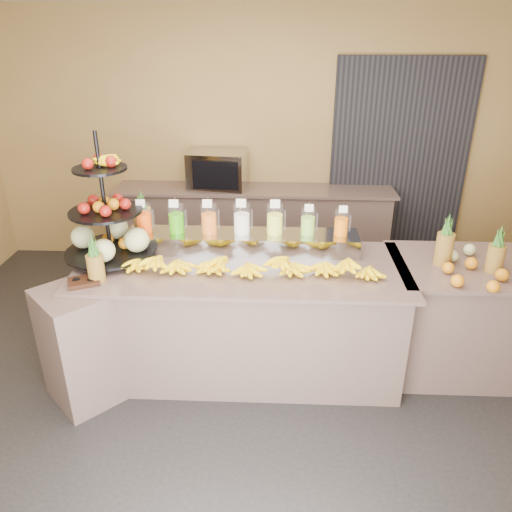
# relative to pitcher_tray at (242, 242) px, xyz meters

# --- Properties ---
(ground) EXTENTS (6.00, 6.00, 0.00)m
(ground) POSITION_rel_pitcher_tray_xyz_m (0.02, -0.58, -1.01)
(ground) COLOR black
(ground) RESTS_ON ground
(room_envelope) EXTENTS (6.04, 5.02, 2.82)m
(room_envelope) POSITION_rel_pitcher_tray_xyz_m (0.21, 0.21, 0.87)
(room_envelope) COLOR olive
(room_envelope) RESTS_ON ground
(buffet_counter) EXTENTS (2.75, 1.25, 0.93)m
(buffet_counter) POSITION_rel_pitcher_tray_xyz_m (-0.10, -0.32, -0.54)
(buffet_counter) COLOR gray
(buffet_counter) RESTS_ON ground
(right_counter) EXTENTS (1.08, 0.88, 0.93)m
(right_counter) POSITION_rel_pitcher_tray_xyz_m (1.72, -0.18, -0.54)
(right_counter) COLOR gray
(right_counter) RESTS_ON ground
(back_ledge) EXTENTS (3.10, 0.55, 0.93)m
(back_ledge) POSITION_rel_pitcher_tray_xyz_m (0.02, 1.67, -0.54)
(back_ledge) COLOR gray
(back_ledge) RESTS_ON ground
(pitcher_tray) EXTENTS (1.85, 0.30, 0.15)m
(pitcher_tray) POSITION_rel_pitcher_tray_xyz_m (0.00, 0.00, 0.00)
(pitcher_tray) COLOR gray
(pitcher_tray) RESTS_ON buffet_counter
(juice_pitcher_orange_a) EXTENTS (0.12, 0.13, 0.30)m
(juice_pitcher_orange_a) POSITION_rel_pitcher_tray_xyz_m (-0.78, -0.00, 0.18)
(juice_pitcher_orange_a) COLOR silver
(juice_pitcher_orange_a) RESTS_ON pitcher_tray
(juice_pitcher_green) EXTENTS (0.12, 0.13, 0.30)m
(juice_pitcher_green) POSITION_rel_pitcher_tray_xyz_m (-0.52, -0.00, 0.18)
(juice_pitcher_green) COLOR silver
(juice_pitcher_green) RESTS_ON pitcher_tray
(juice_pitcher_orange_b) EXTENTS (0.13, 0.13, 0.31)m
(juice_pitcher_orange_b) POSITION_rel_pitcher_tray_xyz_m (-0.26, -0.00, 0.18)
(juice_pitcher_orange_b) COLOR silver
(juice_pitcher_orange_b) RESTS_ON pitcher_tray
(juice_pitcher_milk) EXTENTS (0.13, 0.13, 0.32)m
(juice_pitcher_milk) POSITION_rel_pitcher_tray_xyz_m (-0.00, -0.00, 0.18)
(juice_pitcher_milk) COLOR silver
(juice_pitcher_milk) RESTS_ON pitcher_tray
(juice_pitcher_lemon) EXTENTS (0.13, 0.13, 0.31)m
(juice_pitcher_lemon) POSITION_rel_pitcher_tray_xyz_m (0.26, -0.00, 0.18)
(juice_pitcher_lemon) COLOR silver
(juice_pitcher_lemon) RESTS_ON pitcher_tray
(juice_pitcher_lime) EXTENTS (0.12, 0.12, 0.28)m
(juice_pitcher_lime) POSITION_rel_pitcher_tray_xyz_m (0.52, -0.00, 0.17)
(juice_pitcher_lime) COLOR silver
(juice_pitcher_lime) RESTS_ON pitcher_tray
(juice_pitcher_orange_c) EXTENTS (0.11, 0.12, 0.27)m
(juice_pitcher_orange_c) POSITION_rel_pitcher_tray_xyz_m (0.78, -0.00, 0.17)
(juice_pitcher_orange_c) COLOR silver
(juice_pitcher_orange_c) RESTS_ON pitcher_tray
(banana_heap) EXTENTS (1.96, 0.18, 0.16)m
(banana_heap) POSITION_rel_pitcher_tray_xyz_m (0.10, -0.37, -0.01)
(banana_heap) COLOR yellow
(banana_heap) RESTS_ON buffet_counter
(fruit_stand) EXTENTS (0.86, 0.86, 0.98)m
(fruit_stand) POSITION_rel_pitcher_tray_xyz_m (-0.97, -0.18, 0.17)
(fruit_stand) COLOR black
(fruit_stand) RESTS_ON buffet_counter
(condiment_caddy) EXTENTS (0.26, 0.23, 0.03)m
(condiment_caddy) POSITION_rel_pitcher_tray_xyz_m (-1.08, -0.62, -0.06)
(condiment_caddy) COLOR black
(condiment_caddy) RESTS_ON buffet_counter
(pineapple_left_a) EXTENTS (0.12, 0.12, 0.36)m
(pineapple_left_a) POSITION_rel_pitcher_tray_xyz_m (-0.99, -0.57, 0.06)
(pineapple_left_a) COLOR brown
(pineapple_left_a) RESTS_ON buffet_counter
(pineapple_left_b) EXTENTS (0.15, 0.15, 0.44)m
(pineapple_left_b) POSITION_rel_pitcher_tray_xyz_m (-0.84, 0.19, 0.09)
(pineapple_left_b) COLOR brown
(pineapple_left_b) RESTS_ON buffet_counter
(right_fruit_pile) EXTENTS (0.47, 0.45, 0.25)m
(right_fruit_pile) POSITION_rel_pitcher_tray_xyz_m (1.69, -0.34, 0.00)
(right_fruit_pile) COLOR brown
(right_fruit_pile) RESTS_ON right_counter
(oven_warmer) EXTENTS (0.65, 0.49, 0.41)m
(oven_warmer) POSITION_rel_pitcher_tray_xyz_m (-0.39, 1.67, 0.13)
(oven_warmer) COLOR gray
(oven_warmer) RESTS_ON back_ledge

